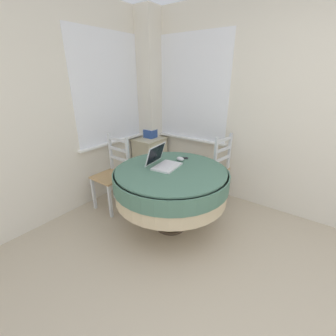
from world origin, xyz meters
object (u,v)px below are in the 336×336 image
(laptop, at_px, (163,162))
(cell_phone, at_px, (184,158))
(dining_chair_near_right_window, at_px, (213,169))
(dining_chair_near_back_window, at_px, (113,175))
(corner_cabinet, at_px, (150,159))
(storage_box, at_px, (150,134))
(round_dining_table, at_px, (171,182))
(computer_mouse, at_px, (180,159))

(laptop, distance_m, cell_phone, 0.36)
(dining_chair_near_right_window, bearing_deg, dining_chair_near_back_window, 134.46)
(laptop, height_order, corner_cabinet, laptop)
(corner_cabinet, bearing_deg, storage_box, 27.45)
(storage_box, bearing_deg, round_dining_table, -130.38)
(laptop, xyz_separation_m, storage_box, (0.88, 0.93, 0.01))
(laptop, xyz_separation_m, cell_phone, (0.35, -0.05, -0.05))
(laptop, bearing_deg, cell_phone, -7.98)
(round_dining_table, bearing_deg, cell_phone, 11.69)
(laptop, relative_size, cell_phone, 3.00)
(dining_chair_near_right_window, bearing_deg, computer_mouse, 165.60)
(dining_chair_near_back_window, bearing_deg, computer_mouse, -66.82)
(laptop, relative_size, computer_mouse, 3.72)
(round_dining_table, distance_m, cell_phone, 0.41)
(round_dining_table, distance_m, dining_chair_near_right_window, 0.89)
(computer_mouse, height_order, dining_chair_near_back_window, dining_chair_near_back_window)
(computer_mouse, distance_m, cell_phone, 0.10)
(laptop, height_order, storage_box, laptop)
(dining_chair_near_right_window, distance_m, corner_cabinet, 1.13)
(round_dining_table, xyz_separation_m, storage_box, (0.90, 1.06, 0.21))
(dining_chair_near_back_window, distance_m, storage_box, 1.04)
(dining_chair_near_right_window, bearing_deg, storage_box, 88.99)
(computer_mouse, bearing_deg, cell_phone, 7.78)
(storage_box, bearing_deg, corner_cabinet, -152.55)
(round_dining_table, height_order, cell_phone, cell_phone)
(computer_mouse, relative_size, corner_cabinet, 0.13)
(round_dining_table, height_order, laptop, laptop)
(computer_mouse, height_order, corner_cabinet, computer_mouse)
(round_dining_table, bearing_deg, computer_mouse, 13.01)
(laptop, relative_size, dining_chair_near_back_window, 0.37)
(cell_phone, bearing_deg, computer_mouse, -172.22)
(round_dining_table, distance_m, dining_chair_near_back_window, 0.89)
(computer_mouse, xyz_separation_m, dining_chair_near_back_window, (-0.35, 0.81, -0.30))
(corner_cabinet, distance_m, storage_box, 0.43)
(cell_phone, xyz_separation_m, dining_chair_near_back_window, (-0.44, 0.80, -0.28))
(storage_box, bearing_deg, dining_chair_near_right_window, -91.01)
(dining_chair_near_back_window, bearing_deg, round_dining_table, -85.28)
(cell_phone, bearing_deg, corner_cabinet, 63.38)
(laptop, bearing_deg, dining_chair_near_right_window, -14.19)
(dining_chair_near_back_window, bearing_deg, storage_box, 10.41)
(round_dining_table, bearing_deg, corner_cabinet, 50.51)
(dining_chair_near_right_window, bearing_deg, round_dining_table, 174.10)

